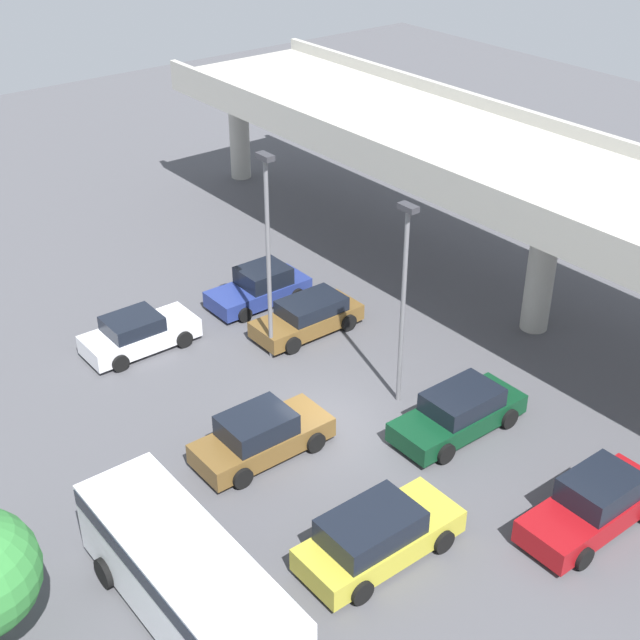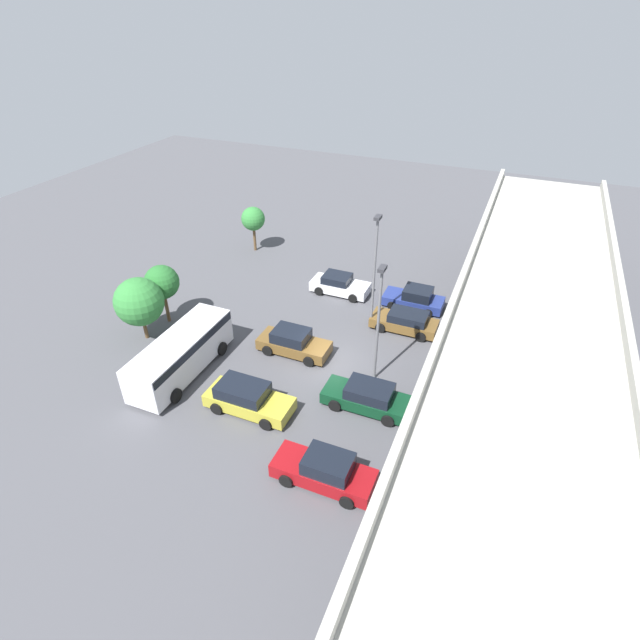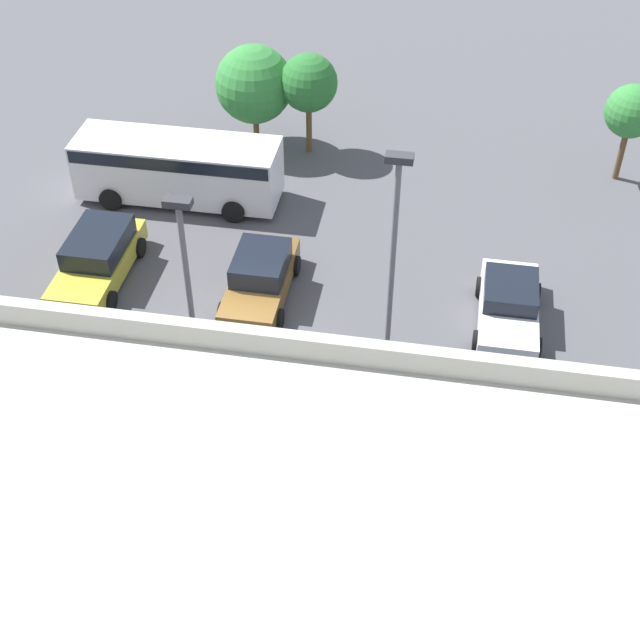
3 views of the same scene
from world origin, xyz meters
The scene contains 12 objects.
ground_plane centered at (0.00, 0.00, 0.00)m, with size 90.76×90.76×0.00m, color #4C4C51.
highway_overpass centered at (0.00, 10.74, 5.95)m, with size 43.45×7.85×7.12m.
parked_car_0 centered at (-8.37, -2.53, 0.69)m, with size 2.11×4.42×1.48m.
parked_car_1 centered at (-5.37, 3.41, 0.69)m, with size 2.06×4.49×1.40m.
parked_car_2 centered at (-0.15, -2.52, 0.75)m, with size 2.11×4.61×1.61m.
parked_car_3 centered at (2.88, 3.44, 0.73)m, with size 2.11×4.87×1.53m.
parked_car_4 centered at (5.58, -2.57, 0.78)m, with size 2.19×4.88×1.64m.
parked_car_5 centered at (8.50, 3.22, 0.77)m, with size 2.04×4.86×1.70m.
parked_car_6 centered at (-8.54, 3.27, 0.71)m, with size 2.12×4.33×1.56m.
shuttle_bus centered at (4.23, -7.81, 1.47)m, with size 7.75×2.65×2.46m.
lamp_post_near_aisle centered at (-4.78, 1.17, 4.74)m, with size 0.70×0.35×8.10m.
lamp_post_mid_lot centered at (0.33, 3.05, 4.41)m, with size 0.70×0.35×7.46m.
Camera 1 is at (18.97, -15.10, 18.41)m, focal length 50.00 mm.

